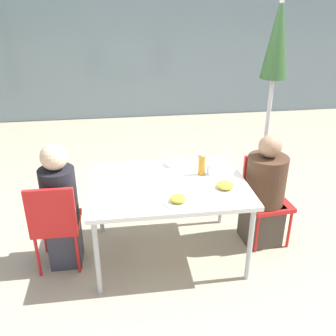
# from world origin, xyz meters

# --- Properties ---
(ground_plane) EXTENTS (24.00, 24.00, 0.00)m
(ground_plane) POSITION_xyz_m (0.00, 0.00, 0.00)
(ground_plane) COLOR tan
(building_facade) EXTENTS (10.00, 0.20, 3.00)m
(building_facade) POSITION_xyz_m (0.00, 4.52, 1.50)
(building_facade) COLOR gray
(building_facade) RESTS_ON ground
(dining_table) EXTENTS (1.39, 1.02, 0.76)m
(dining_table) POSITION_xyz_m (0.00, 0.00, 0.70)
(dining_table) COLOR white
(dining_table) RESTS_ON ground
(chair_left) EXTENTS (0.40, 0.40, 0.87)m
(chair_left) POSITION_xyz_m (-1.00, -0.07, 0.51)
(chair_left) COLOR red
(chair_left) RESTS_ON ground
(person_left) EXTENTS (0.31, 0.31, 1.18)m
(person_left) POSITION_xyz_m (-0.95, 0.01, 0.57)
(person_left) COLOR #383842
(person_left) RESTS_ON ground
(chair_right) EXTENTS (0.43, 0.43, 0.87)m
(chair_right) POSITION_xyz_m (0.99, 0.16, 0.51)
(chair_right) COLOR red
(chair_right) RESTS_ON ground
(person_right) EXTENTS (0.38, 0.38, 1.13)m
(person_right) POSITION_xyz_m (0.95, 0.08, 0.52)
(person_right) COLOR #473D33
(person_right) RESTS_ON ground
(closed_umbrella) EXTENTS (0.36, 0.36, 2.34)m
(closed_umbrella) POSITION_xyz_m (1.19, 0.77, 1.70)
(closed_umbrella) COLOR #333333
(closed_umbrella) RESTS_ON ground
(plate_0) EXTENTS (0.27, 0.27, 0.07)m
(plate_0) POSITION_xyz_m (0.47, -0.18, 0.79)
(plate_0) COLOR white
(plate_0) RESTS_ON dining_table
(plate_1) EXTENTS (0.24, 0.24, 0.07)m
(plate_1) POSITION_xyz_m (0.03, -0.35, 0.78)
(plate_1) COLOR white
(plate_1) RESTS_ON dining_table
(bottle) EXTENTS (0.07, 0.07, 0.21)m
(bottle) POSITION_xyz_m (0.33, 0.14, 0.86)
(bottle) COLOR #B7751E
(bottle) RESTS_ON dining_table
(drinking_cup) EXTENTS (0.07, 0.07, 0.11)m
(drinking_cup) POSITION_xyz_m (0.42, 0.12, 0.81)
(drinking_cup) COLOR silver
(drinking_cup) RESTS_ON dining_table
(salad_bowl) EXTENTS (0.19, 0.19, 0.06)m
(salad_bowl) POSITION_xyz_m (0.12, 0.38, 0.79)
(salad_bowl) COLOR white
(salad_bowl) RESTS_ON dining_table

